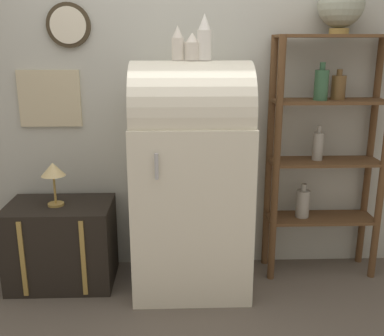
# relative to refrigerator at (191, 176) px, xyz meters

# --- Properties ---
(ground_plane) EXTENTS (12.00, 12.00, 0.00)m
(ground_plane) POSITION_rel_refrigerator_xyz_m (0.00, -0.22, -0.81)
(ground_plane) COLOR #60564C
(wall_back) EXTENTS (7.00, 0.09, 2.70)m
(wall_back) POSITION_rel_refrigerator_xyz_m (-0.01, 0.35, 0.54)
(wall_back) COLOR #B7B7AD
(wall_back) RESTS_ON ground_plane
(refrigerator) EXTENTS (0.78, 0.69, 1.56)m
(refrigerator) POSITION_rel_refrigerator_xyz_m (0.00, 0.00, 0.00)
(refrigerator) COLOR silver
(refrigerator) RESTS_ON ground_plane
(suitcase_trunk) EXTENTS (0.72, 0.48, 0.59)m
(suitcase_trunk) POSITION_rel_refrigerator_xyz_m (-0.92, 0.06, -0.51)
(suitcase_trunk) COLOR black
(suitcase_trunk) RESTS_ON ground_plane
(shelf_unit) EXTENTS (0.80, 0.29, 1.72)m
(shelf_unit) POSITION_rel_refrigerator_xyz_m (0.95, 0.17, 0.17)
(shelf_unit) COLOR brown
(shelf_unit) RESTS_ON ground_plane
(globe) EXTENTS (0.30, 0.30, 0.34)m
(globe) POSITION_rel_refrigerator_xyz_m (1.00, 0.20, 1.10)
(globe) COLOR #AD8942
(globe) RESTS_ON shelf_unit
(vase_left) EXTENTS (0.08, 0.08, 0.21)m
(vase_left) POSITION_rel_refrigerator_xyz_m (-0.08, 0.01, 0.86)
(vase_left) COLOR silver
(vase_left) RESTS_ON refrigerator
(vase_center) EXTENTS (0.10, 0.10, 0.17)m
(vase_center) POSITION_rel_refrigerator_xyz_m (0.01, 0.01, 0.83)
(vase_center) COLOR silver
(vase_center) RESTS_ON refrigerator
(vase_right) EXTENTS (0.09, 0.09, 0.28)m
(vase_right) POSITION_rel_refrigerator_xyz_m (0.08, 0.01, 0.89)
(vase_right) COLOR white
(vase_right) RESTS_ON refrigerator
(desk_lamp) EXTENTS (0.16, 0.16, 0.30)m
(desk_lamp) POSITION_rel_refrigerator_xyz_m (-0.93, 0.04, 0.02)
(desk_lamp) COLOR #AD8942
(desk_lamp) RESTS_ON suitcase_trunk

